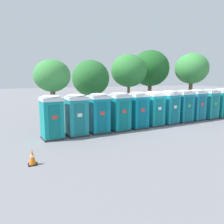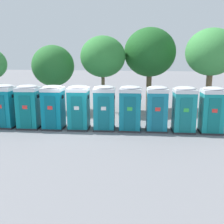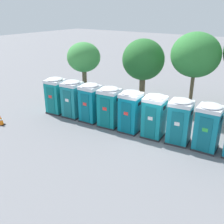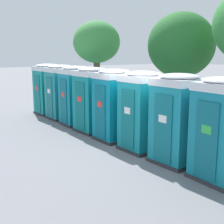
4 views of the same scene
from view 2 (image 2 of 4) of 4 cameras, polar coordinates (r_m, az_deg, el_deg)
name	(u,v)px [view 2 (image 2 of 4)]	position (r m, az deg, el deg)	size (l,w,h in m)	color
ground_plane	(80,128)	(15.49, -7.04, -3.54)	(120.00, 120.00, 0.00)	slate
portapotty_2	(5,106)	(16.63, -22.30, 1.25)	(1.24, 1.25, 2.54)	#2D2D33
portapotty_3	(29,106)	(15.95, -17.69, 1.16)	(1.36, 1.33, 2.54)	#2D2D33
portapotty_4	(53,107)	(15.42, -12.66, 1.08)	(1.27, 1.29, 2.54)	#2D2D33
portapotty_5	(79,107)	(15.08, -7.26, 1.03)	(1.27, 1.30, 2.54)	#2D2D33
portapotty_6	(104,108)	(14.87, -1.67, 0.96)	(1.34, 1.33, 2.54)	#2D2D33
portapotty_7	(130,108)	(14.76, 4.02, 0.86)	(1.28, 1.25, 2.54)	#2D2D33
portapotty_8	(157,108)	(14.84, 9.72, 0.78)	(1.26, 1.30, 2.54)	#2D2D33
portapotty_9	(184,109)	(14.95, 15.39, 0.59)	(1.31, 1.31, 2.54)	#2D2D33
portapotty_10	(212,110)	(15.26, 20.86, 0.45)	(1.26, 1.27, 2.54)	#2D2D33
street_tree_0	(103,57)	(19.41, -2.00, 11.91)	(3.26, 3.26, 5.58)	brown
street_tree_1	(53,66)	(20.28, -12.70, 9.69)	(3.12, 3.12, 4.94)	brown
street_tree_3	(150,53)	(20.57, 8.23, 12.67)	(3.90, 3.90, 6.26)	brown
street_tree_4	(211,53)	(19.42, 20.81, 12.00)	(3.46, 3.46, 6.00)	brown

